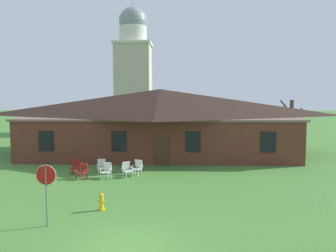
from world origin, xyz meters
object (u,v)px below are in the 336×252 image
Objects in this scene: lawn_chair_by_porch at (75,166)px; lawn_chair_middle at (107,170)px; stop_sign at (46,183)px; lawn_chair_left_end at (102,166)px; lawn_chair_right_end at (127,169)px; fire_hydrant at (102,202)px; lawn_chair_far_side at (137,167)px; lawn_chair_near_door at (83,171)px.

lawn_chair_by_porch is 2.56m from lawn_chair_middle.
lawn_chair_left_end is at bearing 89.57° from stop_sign.
lawn_chair_right_end is (1.88, 8.28, -1.26)m from stop_sign.
stop_sign is 3.12× the size of fire_hydrant.
lawn_chair_right_end is at bearing -12.59° from lawn_chair_by_porch.
lawn_chair_left_end is at bearing 2.00° from lawn_chair_by_porch.
fire_hydrant is (3.37, -7.10, -0.12)m from lawn_chair_by_porch.
lawn_chair_by_porch is at bearing 115.37° from fire_hydrant.
lawn_chair_right_end is 1.00× the size of lawn_chair_far_side.
lawn_chair_far_side is (2.46, 8.94, -1.26)m from stop_sign.
lawn_chair_left_end is 1.00× the size of lawn_chair_right_end.
lawn_chair_middle is at bearing 100.08° from fire_hydrant.
lawn_chair_far_side is at bearing -1.85° from lawn_chair_by_porch.
lawn_chair_by_porch is 3.62m from lawn_chair_right_end.
lawn_chair_right_end is 1.21× the size of fire_hydrant.
lawn_chair_left_end is 1.00× the size of lawn_chair_middle.
lawn_chair_far_side is (2.39, -0.19, 0.00)m from lawn_chair_left_end.
lawn_chair_right_end and lawn_chair_far_side have the same top height.
lawn_chair_far_side is (3.27, 1.18, 0.00)m from lawn_chair_near_door.
stop_sign reaches higher than lawn_chair_right_end.
lawn_chair_by_porch and lawn_chair_left_end have the same top height.
lawn_chair_near_door is 1.00× the size of lawn_chair_right_end.
lawn_chair_right_end is (2.69, 0.52, 0.00)m from lawn_chair_near_door.
lawn_chair_by_porch is at bearing 100.37° from stop_sign.
lawn_chair_far_side is at bearing 28.30° from lawn_chair_middle.
lawn_chair_left_end is (1.73, 0.06, 0.00)m from lawn_chair_by_porch.
stop_sign is at bearing -94.62° from lawn_chair_middle.
lawn_chair_middle is (1.46, 0.20, 0.00)m from lawn_chair_near_door.
lawn_chair_middle is at bearing 7.88° from lawn_chair_near_door.
lawn_chair_right_end is at bearing 88.47° from fire_hydrant.
lawn_chair_middle and lawn_chair_far_side have the same top height.
lawn_chair_near_door is at bearing -122.75° from lawn_chair_left_end.
lawn_chair_middle is 6.09m from fire_hydrant.
fire_hydrant is (1.06, -5.99, -0.12)m from lawn_chair_middle.
lawn_chair_near_door and lawn_chair_right_end have the same top height.
stop_sign is at bearing -84.02° from lawn_chair_near_door.
stop_sign is 2.58× the size of lawn_chair_right_end.
lawn_chair_right_end is (1.23, 0.32, 0.00)m from lawn_chair_middle.
lawn_chair_near_door is 1.00× the size of lawn_chair_left_end.
lawn_chair_by_porch is 1.00× the size of lawn_chair_right_end.
lawn_chair_far_side reaches higher than fire_hydrant.
lawn_chair_left_end and lawn_chair_middle have the same top height.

